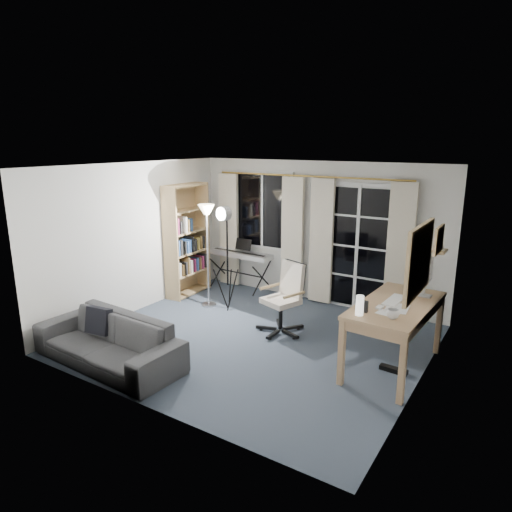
{
  "coord_description": "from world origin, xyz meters",
  "views": [
    {
      "loc": [
        3.22,
        -4.98,
        2.73
      ],
      "look_at": [
        -0.17,
        0.35,
        1.12
      ],
      "focal_mm": 32.0,
      "sensor_mm": 36.0,
      "label": 1
    }
  ],
  "objects_px": {
    "studio_light": "(225,226)",
    "monitor": "(425,272)",
    "mug": "(393,313)",
    "sofa": "(107,333)",
    "torchiere_lamp": "(207,225)",
    "bookshelf": "(185,243)",
    "keyboard_piano": "(240,255)",
    "desk": "(396,312)",
    "office_chair": "(287,291)"
  },
  "relations": [
    {
      "from": "torchiere_lamp",
      "to": "office_chair",
      "type": "height_order",
      "value": "torchiere_lamp"
    },
    {
      "from": "torchiere_lamp",
      "to": "desk",
      "type": "height_order",
      "value": "torchiere_lamp"
    },
    {
      "from": "studio_light",
      "to": "office_chair",
      "type": "distance_m",
      "value": 1.55
    },
    {
      "from": "torchiere_lamp",
      "to": "monitor",
      "type": "height_order",
      "value": "torchiere_lamp"
    },
    {
      "from": "bookshelf",
      "to": "desk",
      "type": "relative_size",
      "value": 1.25
    },
    {
      "from": "torchiere_lamp",
      "to": "mug",
      "type": "xyz_separation_m",
      "value": [
        3.36,
        -1.01,
        -0.48
      ]
    },
    {
      "from": "office_chair",
      "to": "mug",
      "type": "height_order",
      "value": "office_chair"
    },
    {
      "from": "keyboard_piano",
      "to": "desk",
      "type": "bearing_deg",
      "value": -21.75
    },
    {
      "from": "torchiere_lamp",
      "to": "keyboard_piano",
      "type": "distance_m",
      "value": 1.17
    },
    {
      "from": "desk",
      "to": "keyboard_piano",
      "type": "bearing_deg",
      "value": 158.81
    },
    {
      "from": "monitor",
      "to": "mug",
      "type": "bearing_deg",
      "value": -92.91
    },
    {
      "from": "monitor",
      "to": "sofa",
      "type": "distance_m",
      "value": 4.01
    },
    {
      "from": "torchiere_lamp",
      "to": "studio_light",
      "type": "distance_m",
      "value": 0.32
    },
    {
      "from": "torchiere_lamp",
      "to": "desk",
      "type": "distance_m",
      "value": 3.36
    },
    {
      "from": "bookshelf",
      "to": "keyboard_piano",
      "type": "height_order",
      "value": "bookshelf"
    },
    {
      "from": "monitor",
      "to": "keyboard_piano",
      "type": "bearing_deg",
      "value": 166.67
    },
    {
      "from": "mug",
      "to": "monitor",
      "type": "bearing_deg",
      "value": 84.23
    },
    {
      "from": "bookshelf",
      "to": "studio_light",
      "type": "height_order",
      "value": "bookshelf"
    },
    {
      "from": "monitor",
      "to": "mug",
      "type": "distance_m",
      "value": 0.99
    },
    {
      "from": "office_chair",
      "to": "mug",
      "type": "distance_m",
      "value": 1.94
    },
    {
      "from": "studio_light",
      "to": "desk",
      "type": "distance_m",
      "value": 3.07
    },
    {
      "from": "bookshelf",
      "to": "mug",
      "type": "xyz_separation_m",
      "value": [
        4.1,
        -1.3,
        -0.04
      ]
    },
    {
      "from": "studio_light",
      "to": "office_chair",
      "type": "bearing_deg",
      "value": 1.38
    },
    {
      "from": "torchiere_lamp",
      "to": "office_chair",
      "type": "distance_m",
      "value": 1.81
    },
    {
      "from": "torchiere_lamp",
      "to": "office_chair",
      "type": "relative_size",
      "value": 1.67
    },
    {
      "from": "sofa",
      "to": "keyboard_piano",
      "type": "bearing_deg",
      "value": 96.18
    },
    {
      "from": "torchiere_lamp",
      "to": "keyboard_piano",
      "type": "xyz_separation_m",
      "value": [
        0.01,
        0.94,
        -0.7
      ]
    },
    {
      "from": "keyboard_piano",
      "to": "office_chair",
      "type": "xyz_separation_m",
      "value": [
        1.61,
        -1.15,
        -0.08
      ]
    },
    {
      "from": "bookshelf",
      "to": "mug",
      "type": "distance_m",
      "value": 4.31
    },
    {
      "from": "torchiere_lamp",
      "to": "keyboard_piano",
      "type": "height_order",
      "value": "torchiere_lamp"
    },
    {
      "from": "desk",
      "to": "office_chair",
      "type": "bearing_deg",
      "value": 172.6
    },
    {
      "from": "mug",
      "to": "sofa",
      "type": "relative_size",
      "value": 0.07
    },
    {
      "from": "office_chair",
      "to": "torchiere_lamp",
      "type": "bearing_deg",
      "value": -168.75
    },
    {
      "from": "bookshelf",
      "to": "sofa",
      "type": "height_order",
      "value": "bookshelf"
    },
    {
      "from": "torchiere_lamp",
      "to": "keyboard_piano",
      "type": "bearing_deg",
      "value": 89.39
    },
    {
      "from": "mug",
      "to": "torchiere_lamp",
      "type": "bearing_deg",
      "value": 163.28
    },
    {
      "from": "monitor",
      "to": "sofa",
      "type": "bearing_deg",
      "value": -142.34
    },
    {
      "from": "studio_light",
      "to": "monitor",
      "type": "relative_size",
      "value": 2.9
    },
    {
      "from": "keyboard_piano",
      "to": "mug",
      "type": "distance_m",
      "value": 3.88
    },
    {
      "from": "keyboard_piano",
      "to": "sofa",
      "type": "height_order",
      "value": "keyboard_piano"
    },
    {
      "from": "keyboard_piano",
      "to": "office_chair",
      "type": "distance_m",
      "value": 1.98
    },
    {
      "from": "sofa",
      "to": "office_chair",
      "type": "bearing_deg",
      "value": 58.77
    },
    {
      "from": "keyboard_piano",
      "to": "studio_light",
      "type": "xyz_separation_m",
      "value": [
        0.3,
        -0.88,
        0.71
      ]
    },
    {
      "from": "torchiere_lamp",
      "to": "mug",
      "type": "relative_size",
      "value": 12.56
    },
    {
      "from": "keyboard_piano",
      "to": "office_chair",
      "type": "height_order",
      "value": "office_chair"
    },
    {
      "from": "keyboard_piano",
      "to": "sofa",
      "type": "bearing_deg",
      "value": -83.92
    },
    {
      "from": "torchiere_lamp",
      "to": "studio_light",
      "type": "height_order",
      "value": "torchiere_lamp"
    },
    {
      "from": "studio_light",
      "to": "sofa",
      "type": "height_order",
      "value": "studio_light"
    },
    {
      "from": "torchiere_lamp",
      "to": "desk",
      "type": "relative_size",
      "value": 1.08
    },
    {
      "from": "bookshelf",
      "to": "mug",
      "type": "bearing_deg",
      "value": -19.84
    }
  ]
}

